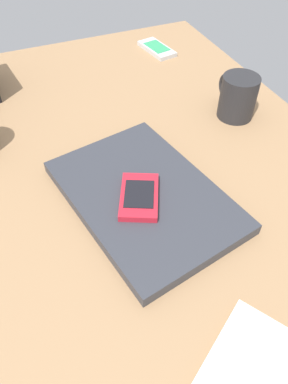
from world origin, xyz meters
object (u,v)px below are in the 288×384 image
cell_phone_on_laptop (139,196)px  cell_phone_on_desk (157,49)px  laptop_closed (144,196)px  coffee_mug (237,97)px

cell_phone_on_laptop → cell_phone_on_desk: bearing=-27.1°
laptop_closed → cell_phone_on_desk: 54.98cm
cell_phone_on_laptop → cell_phone_on_desk: (50.44, -25.85, -2.13)cm
cell_phone_on_laptop → laptop_closed: bearing=-47.6°
laptop_closed → cell_phone_on_desk: size_ratio=2.58×
cell_phone_on_laptop → coffee_mug: (16.59, -28.78, 1.77)cm
coffee_mug → laptop_closed: bearing=119.2°
laptop_closed → coffee_mug: size_ratio=2.92×
cell_phone_on_laptop → coffee_mug: 33.27cm
cell_phone_on_desk → cell_phone_on_laptop: bearing=152.9°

